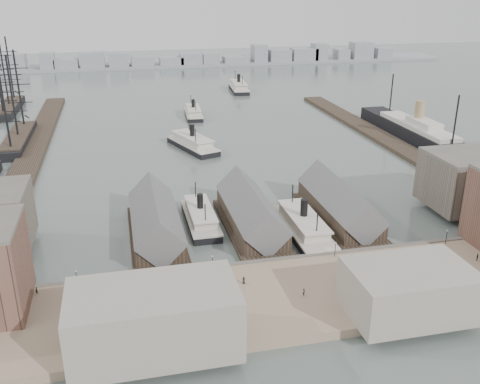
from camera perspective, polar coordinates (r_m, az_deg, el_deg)
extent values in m
plane|color=#4F5C58|center=(134.32, 2.90, -6.95)|extent=(900.00, 900.00, 0.00)
cube|color=gray|center=(117.37, 5.60, -11.03)|extent=(180.00, 30.00, 2.00)
cube|color=#59544C|center=(129.39, 3.54, -7.57)|extent=(180.00, 1.20, 2.30)
cube|color=#2D231C|center=(225.30, -21.39, 3.69)|extent=(10.00, 220.00, 1.60)
cube|color=#2D231C|center=(240.24, 15.15, 5.47)|extent=(10.00, 180.00, 1.60)
cube|color=#2D231C|center=(144.25, -8.88, -4.83)|extent=(14.00, 42.00, 1.20)
cube|color=#2D231C|center=(143.82, -8.98, -3.55)|extent=(12.00, 36.00, 5.00)
cube|color=#59595B|center=(142.76, -9.04, -2.60)|extent=(12.60, 37.00, 12.60)
cube|color=#2D231C|center=(147.83, 1.22, -3.88)|extent=(14.00, 42.00, 1.20)
cube|color=#2D231C|center=(147.41, 1.14, -2.63)|extent=(12.00, 36.00, 5.00)
cube|color=#59595B|center=(146.37, 1.14, -1.70)|extent=(12.60, 37.00, 12.60)
cube|color=#2D231C|center=(155.72, 10.55, -2.90)|extent=(14.00, 42.00, 1.20)
cube|color=#2D231C|center=(155.33, 10.49, -1.71)|extent=(12.00, 36.00, 5.00)
cube|color=#59595B|center=(154.35, 10.55, -0.82)|extent=(12.60, 37.00, 12.60)
cube|color=#60564C|center=(172.27, 23.85, 1.17)|extent=(28.00, 20.00, 15.00)
cube|color=gray|center=(112.62, 17.54, -9.97)|extent=(24.00, 16.00, 10.00)
cube|color=gray|center=(98.79, -9.15, -13.26)|extent=(30.00, 16.00, 12.00)
cylinder|color=black|center=(122.79, -17.03, -8.86)|extent=(0.16, 0.16, 3.60)
sphere|color=beige|center=(121.87, -17.13, -8.08)|extent=(0.44, 0.44, 0.44)
cylinder|color=black|center=(123.54, -2.95, -7.65)|extent=(0.16, 0.16, 3.60)
sphere|color=beige|center=(122.63, -2.96, -6.87)|extent=(0.44, 0.44, 0.44)
cylinder|color=black|center=(131.34, 10.11, -6.11)|extent=(0.16, 0.16, 3.60)
sphere|color=beige|center=(130.48, 10.17, -5.37)|extent=(0.44, 0.44, 0.44)
cylinder|color=black|center=(145.04, 21.15, -4.56)|extent=(0.16, 0.16, 3.60)
sphere|color=beige|center=(144.26, 21.25, -3.88)|extent=(0.44, 0.44, 0.44)
cube|color=gray|center=(459.00, -8.98, 13.31)|extent=(500.00, 40.00, 2.00)
cube|color=gray|center=(453.38, -22.96, 12.54)|extent=(17.63, 14.00, 13.23)
cube|color=gray|center=(449.96, -19.83, 12.92)|extent=(10.74, 14.00, 13.58)
cube|color=gray|center=(448.96, -18.03, 12.80)|extent=(18.06, 14.00, 8.64)
cube|color=gray|center=(447.47, -15.46, 13.34)|extent=(18.55, 14.00, 13.29)
cube|color=gray|center=(447.22, -12.81, 13.52)|extent=(15.33, 14.00, 12.47)
cube|color=gray|center=(447.98, -10.37, 13.46)|extent=(17.56, 14.00, 8.72)
cube|color=gray|center=(449.78, -7.33, 13.59)|extent=(18.76, 14.00, 7.63)
cube|color=gray|center=(451.47, -5.28, 13.88)|extent=(17.61, 14.00, 10.35)
cube|color=gray|center=(453.95, -3.19, 13.97)|extent=(13.38, 14.00, 10.30)
cube|color=gray|center=(458.33, -0.45, 13.85)|extent=(20.73, 14.00, 6.75)
cube|color=gray|center=(462.52, 2.05, 14.45)|extent=(11.51, 14.00, 15.57)
cube|color=gray|center=(467.67, 4.22, 14.22)|extent=(18.17, 14.00, 11.26)
cube|color=gray|center=(474.43, 6.81, 14.27)|extent=(21.81, 14.00, 11.83)
cube|color=gray|center=(479.01, 8.44, 14.48)|extent=(11.12, 14.00, 15.50)
cube|color=gray|center=(487.12, 10.76, 14.15)|extent=(10.90, 14.00, 10.29)
cube|color=gray|center=(494.30, 12.78, 14.42)|extent=(17.95, 14.00, 15.72)
cube|color=gray|center=(503.46, 14.88, 14.06)|extent=(14.21, 14.00, 10.51)
cube|color=black|center=(151.86, -4.22, -3.11)|extent=(7.67, 26.83, 1.72)
cube|color=beige|center=(151.35, -4.23, -2.68)|extent=(8.05, 26.83, 0.48)
cube|color=beige|center=(150.81, -4.24, -2.22)|extent=(6.23, 19.17, 2.11)
cube|color=beige|center=(150.28, -4.26, -1.75)|extent=(6.71, 21.08, 0.38)
cylinder|color=black|center=(149.46, -4.28, -1.01)|extent=(1.72, 1.72, 4.31)
cylinder|color=black|center=(157.46, -4.77, 0.10)|extent=(0.29, 0.29, 5.75)
cylinder|color=black|center=(141.69, -3.73, -2.38)|extent=(0.29, 0.29, 5.75)
cube|color=black|center=(146.26, 6.73, -4.16)|extent=(8.71, 30.49, 1.96)
cube|color=beige|center=(145.66, 6.75, -3.66)|extent=(9.15, 30.49, 0.54)
cube|color=beige|center=(145.02, 6.78, -3.11)|extent=(7.08, 21.78, 2.40)
cube|color=beige|center=(144.40, 6.81, -2.56)|extent=(7.62, 23.96, 0.44)
cylinder|color=black|center=(143.45, 6.85, -1.69)|extent=(1.96, 1.96, 4.90)
cylinder|color=black|center=(152.07, 5.62, -0.36)|extent=(0.33, 0.33, 6.53)
cylinder|color=black|center=(135.17, 8.22, -3.36)|extent=(0.33, 0.33, 6.53)
cube|color=black|center=(221.08, -5.07, 4.84)|extent=(18.54, 31.72, 1.97)
cube|color=beige|center=(220.69, -5.08, 5.19)|extent=(18.95, 31.87, 0.55)
cube|color=beige|center=(220.27, -5.09, 5.57)|extent=(14.05, 22.95, 2.40)
cube|color=beige|center=(219.86, -5.10, 5.95)|extent=(15.30, 25.19, 0.44)
cylinder|color=black|center=(219.23, -5.12, 6.56)|extent=(1.97, 1.97, 4.91)
cylinder|color=black|center=(228.72, -5.48, 7.12)|extent=(0.33, 0.33, 6.55)
cylinder|color=black|center=(209.89, -4.74, 5.84)|extent=(0.33, 0.33, 6.55)
cube|color=black|center=(276.29, -4.97, 8.18)|extent=(9.27, 26.91, 1.70)
cube|color=beige|center=(276.01, -4.98, 8.42)|extent=(9.64, 26.93, 0.47)
cube|color=beige|center=(275.72, -4.99, 8.69)|extent=(7.36, 19.27, 2.08)
cube|color=beige|center=(275.43, -5.00, 8.96)|extent=(7.95, 21.18, 0.38)
cylinder|color=black|center=(275.00, -5.01, 9.38)|extent=(1.70, 1.70, 4.25)
cylinder|color=black|center=(283.29, -5.27, 9.69)|extent=(0.28, 0.28, 5.67)
cylinder|color=black|center=(266.80, -4.75, 8.98)|extent=(0.28, 0.28, 5.67)
cube|color=black|center=(342.83, -0.14, 10.87)|extent=(11.50, 32.25, 2.03)
cube|color=beige|center=(342.56, -0.14, 11.11)|extent=(11.95, 32.28, 0.56)
cube|color=beige|center=(342.28, -0.14, 11.37)|extent=(9.10, 23.10, 2.49)
cube|color=beige|center=(342.01, -0.14, 11.64)|extent=(9.84, 25.40, 0.45)
cylinder|color=black|center=(341.60, -0.14, 12.05)|extent=(2.03, 2.03, 5.08)
cylinder|color=black|center=(351.43, -0.52, 12.27)|extent=(0.34, 0.34, 6.78)
cylinder|color=black|center=(331.87, 0.26, 11.73)|extent=(0.34, 0.34, 6.78)
cube|color=black|center=(245.85, -22.53, 5.17)|extent=(9.01, 52.05, 3.60)
cube|color=#2D231C|center=(245.33, -22.60, 5.64)|extent=(8.51, 46.84, 0.60)
cylinder|color=black|center=(224.32, -23.85, 8.36)|extent=(0.80, 0.80, 34.03)
cylinder|color=black|center=(241.90, -23.14, 9.31)|extent=(0.80, 0.80, 34.03)
cylinder|color=black|center=(259.57, -22.53, 10.12)|extent=(0.80, 0.80, 34.03)
cube|color=black|center=(311.59, -23.36, 8.21)|extent=(9.00, 50.01, 3.60)
cube|color=#2D231C|center=(311.18, -23.42, 8.58)|extent=(8.50, 45.01, 0.60)
cylinder|color=black|center=(308.49, -23.86, 11.49)|extent=(0.80, 0.80, 34.01)
cylinder|color=black|center=(325.54, -23.36, 12.00)|extent=(0.80, 0.80, 34.01)
cube|color=black|center=(244.90, 18.33, 5.90)|extent=(11.84, 86.52, 5.46)
cube|color=beige|center=(244.02, 18.43, 6.72)|extent=(10.02, 50.09, 1.82)
cube|color=beige|center=(239.74, 19.04, 6.96)|extent=(7.29, 18.22, 2.73)
cylinder|color=tan|center=(242.60, 18.60, 8.17)|extent=(4.01, 4.01, 9.11)
imported|color=black|center=(117.31, -12.38, -10.42)|extent=(1.70, 1.54, 1.73)
cube|color=#3F2D21|center=(117.15, -13.66, -10.57)|extent=(2.74, 1.75, 0.25)
cylinder|color=black|center=(116.74, -13.61, -10.89)|extent=(1.10, 0.19, 1.10)
cylinder|color=black|center=(117.93, -13.68, -10.54)|extent=(1.10, 0.19, 1.10)
imported|color=black|center=(112.98, -0.32, -11.26)|extent=(1.93, 1.16, 1.52)
cube|color=#3F2D21|center=(112.89, -1.66, -11.22)|extent=(2.85, 1.99, 0.25)
cylinder|color=black|center=(112.50, -1.66, -11.56)|extent=(1.09, 0.30, 1.10)
cylinder|color=black|center=(113.67, -1.66, -11.17)|extent=(1.09, 0.30, 1.10)
imported|color=black|center=(122.39, 12.50, -9.03)|extent=(1.85, 1.97, 1.58)
cube|color=#3F2D21|center=(122.19, 11.27, -8.92)|extent=(2.98, 2.39, 0.25)
cylinder|color=black|center=(121.76, 11.26, -9.22)|extent=(1.04, 0.50, 1.10)
cylinder|color=black|center=(122.97, 11.26, -8.89)|extent=(1.04, 0.50, 1.10)
imported|color=black|center=(123.13, -20.88, -9.81)|extent=(0.76, 0.72, 1.69)
imported|color=black|center=(114.17, -16.19, -11.83)|extent=(0.84, 0.93, 1.57)
imported|color=black|center=(118.00, -8.05, -9.90)|extent=(1.06, 1.27, 1.70)
imported|color=black|center=(110.62, -2.32, -12.01)|extent=(0.99, 1.03, 1.72)
imported|color=black|center=(118.95, 0.41, -9.40)|extent=(0.97, 0.92, 1.67)
imported|color=black|center=(115.57, 6.83, -10.56)|extent=(0.65, 0.75, 1.70)
imported|color=black|center=(131.93, 16.22, -6.99)|extent=(1.08, 0.99, 1.81)
imported|color=black|center=(120.23, 17.22, -10.13)|extent=(1.02, 1.19, 1.60)
imported|color=black|center=(140.00, 23.99, -6.37)|extent=(1.03, 1.02, 1.75)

